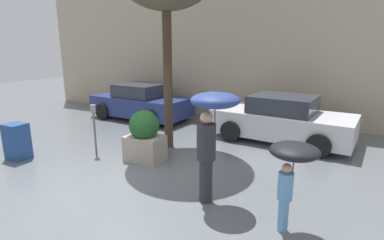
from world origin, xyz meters
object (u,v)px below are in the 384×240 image
planter_box (145,136)px  parked_car_near (282,120)px  person_child (292,162)px  parked_car_far (141,103)px  parking_meter (94,119)px  newspaper_box (17,141)px  person_adult (212,122)px

planter_box → parked_car_near: parked_car_near is taller
planter_box → person_child: size_ratio=0.91×
parked_car_far → parking_meter: size_ratio=3.04×
planter_box → newspaper_box: (-2.90, -1.33, -0.16)m
parked_car_near → parked_car_far: (-5.43, 0.48, -0.00)m
planter_box → person_adult: (2.23, -1.12, 0.86)m
person_adult → parking_meter: 3.80m
parked_car_near → newspaper_box: bearing=135.5°
parked_car_near → parked_car_far: same height
parking_meter → newspaper_box: parking_meter is taller
parked_car_far → parked_car_near: bearing=-90.0°
planter_box → parking_meter: parking_meter is taller
person_child → newspaper_box: 6.57m
person_child → newspaper_box: size_ratio=1.54×
planter_box → parked_car_near: size_ratio=0.31×
newspaper_box → parked_car_far: bearing=88.3°
planter_box → person_adult: bearing=-26.6°
person_child → parking_meter: 5.21m
planter_box → newspaper_box: size_ratio=1.40×
planter_box → person_adult: 2.64m
person_adult → parked_car_near: person_adult is taller
person_child → parking_meter: person_child is taller
person_adult → newspaper_box: 5.24m
newspaper_box → planter_box: bearing=24.6°
person_adult → person_child: (1.40, -0.32, -0.36)m
planter_box → person_adult: person_adult is taller
person_adult → person_child: person_adult is taller
planter_box → parked_car_far: size_ratio=0.32×
parked_car_far → newspaper_box: 4.99m
person_child → parked_car_far: (-6.39, 5.09, -0.49)m
parked_car_near → newspaper_box: parked_car_near is taller
person_adult → parking_meter: size_ratio=1.52×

